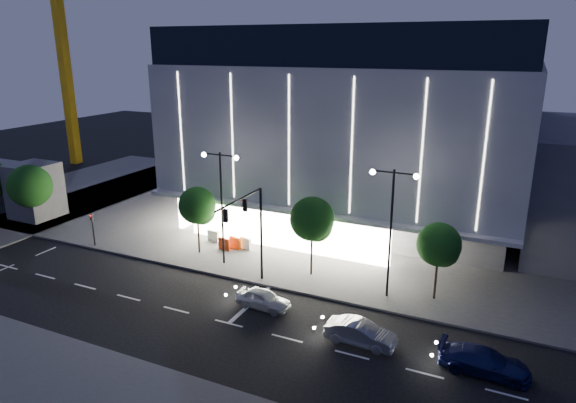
{
  "coord_description": "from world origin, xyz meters",
  "views": [
    {
      "loc": [
        17.3,
        -25.52,
        16.53
      ],
      "look_at": [
        1.27,
        8.74,
        5.0
      ],
      "focal_mm": 32.0,
      "sensor_mm": 36.0,
      "label": 1
    }
  ],
  "objects_px": {
    "car_second": "(360,333)",
    "barrier_d": "(246,243)",
    "traffic_mast": "(251,222)",
    "car_lead": "(263,299)",
    "street_lamp_east": "(392,215)",
    "barrier_a": "(235,243)",
    "barrier_b": "(213,236)",
    "tree_left": "(198,207)",
    "street_lamp_west": "(221,192)",
    "car_third": "(484,361)",
    "tree_right": "(439,247)",
    "tower_crane": "(64,14)",
    "barrier_c": "(224,244)",
    "ped_signal_far": "(93,226)",
    "tree_mid": "(312,221)"
  },
  "relations": [
    {
      "from": "car_second",
      "to": "barrier_d",
      "type": "height_order",
      "value": "car_second"
    },
    {
      "from": "traffic_mast",
      "to": "car_lead",
      "type": "relative_size",
      "value": 1.88
    },
    {
      "from": "street_lamp_east",
      "to": "barrier_a",
      "type": "bearing_deg",
      "value": 167.77
    },
    {
      "from": "barrier_b",
      "to": "tree_left",
      "type": "bearing_deg",
      "value": -76.9
    },
    {
      "from": "street_lamp_west",
      "to": "car_third",
      "type": "bearing_deg",
      "value": -17.15
    },
    {
      "from": "barrier_a",
      "to": "barrier_b",
      "type": "height_order",
      "value": "same"
    },
    {
      "from": "street_lamp_west",
      "to": "barrier_d",
      "type": "bearing_deg",
      "value": 87.9
    },
    {
      "from": "tree_left",
      "to": "tree_right",
      "type": "bearing_deg",
      "value": -0.0
    },
    {
      "from": "street_lamp_east",
      "to": "car_second",
      "type": "relative_size",
      "value": 2.19
    },
    {
      "from": "tower_crane",
      "to": "barrier_a",
      "type": "xyz_separation_m",
      "value": [
        37.16,
        -19.02,
        -19.86
      ]
    },
    {
      "from": "tree_left",
      "to": "tree_right",
      "type": "height_order",
      "value": "tree_left"
    },
    {
      "from": "traffic_mast",
      "to": "tree_right",
      "type": "relative_size",
      "value": 1.28
    },
    {
      "from": "barrier_d",
      "to": "barrier_c",
      "type": "bearing_deg",
      "value": -135.38
    },
    {
      "from": "ped_signal_far",
      "to": "tree_mid",
      "type": "relative_size",
      "value": 0.49
    },
    {
      "from": "car_third",
      "to": "barrier_b",
      "type": "distance_m",
      "value": 25.0
    },
    {
      "from": "tower_crane",
      "to": "barrier_a",
      "type": "height_order",
      "value": "tower_crane"
    },
    {
      "from": "traffic_mast",
      "to": "tree_mid",
      "type": "xyz_separation_m",
      "value": [
        3.03,
        3.68,
        -0.69
      ]
    },
    {
      "from": "barrier_a",
      "to": "barrier_d",
      "type": "xyz_separation_m",
      "value": [
        0.88,
        0.25,
        0.0
      ]
    },
    {
      "from": "barrier_c",
      "to": "street_lamp_east",
      "type": "bearing_deg",
      "value": -2.91
    },
    {
      "from": "car_second",
      "to": "car_third",
      "type": "relative_size",
      "value": 0.89
    },
    {
      "from": "tree_left",
      "to": "barrier_b",
      "type": "xyz_separation_m",
      "value": [
        -0.31,
        2.52,
        -3.38
      ]
    },
    {
      "from": "tree_right",
      "to": "barrier_a",
      "type": "xyz_separation_m",
      "value": [
        -16.79,
        1.96,
        -3.23
      ]
    },
    {
      "from": "traffic_mast",
      "to": "street_lamp_west",
      "type": "height_order",
      "value": "street_lamp_west"
    },
    {
      "from": "barrier_d",
      "to": "ped_signal_far",
      "type": "bearing_deg",
      "value": -143.62
    },
    {
      "from": "car_second",
      "to": "car_third",
      "type": "height_order",
      "value": "car_second"
    },
    {
      "from": "barrier_c",
      "to": "barrier_d",
      "type": "height_order",
      "value": "same"
    },
    {
      "from": "barrier_c",
      "to": "tree_left",
      "type": "bearing_deg",
      "value": -132.78
    },
    {
      "from": "tree_left",
      "to": "car_second",
      "type": "relative_size",
      "value": 1.39
    },
    {
      "from": "street_lamp_west",
      "to": "barrier_b",
      "type": "bearing_deg",
      "value": 132.87
    },
    {
      "from": "barrier_a",
      "to": "barrier_b",
      "type": "distance_m",
      "value": 2.58
    },
    {
      "from": "tree_left",
      "to": "barrier_d",
      "type": "distance_m",
      "value": 5.09
    },
    {
      "from": "barrier_a",
      "to": "street_lamp_east",
      "type": "bearing_deg",
      "value": -1.11
    },
    {
      "from": "barrier_d",
      "to": "barrier_a",
      "type": "bearing_deg",
      "value": -148.91
    },
    {
      "from": "barrier_b",
      "to": "tower_crane",
      "type": "bearing_deg",
      "value": 157.96
    },
    {
      "from": "tree_right",
      "to": "barrier_d",
      "type": "xyz_separation_m",
      "value": [
        -15.91,
        2.22,
        -3.23
      ]
    },
    {
      "from": "street_lamp_east",
      "to": "barrier_d",
      "type": "bearing_deg",
      "value": 165.9
    },
    {
      "from": "street_lamp_west",
      "to": "ped_signal_far",
      "type": "xyz_separation_m",
      "value": [
        -12.0,
        -1.5,
        -4.07
      ]
    },
    {
      "from": "tower_crane",
      "to": "car_third",
      "type": "bearing_deg",
      "value": -25.97
    },
    {
      "from": "street_lamp_west",
      "to": "tree_mid",
      "type": "relative_size",
      "value": 1.46
    },
    {
      "from": "ped_signal_far",
      "to": "car_lead",
      "type": "bearing_deg",
      "value": -10.43
    },
    {
      "from": "tree_right",
      "to": "tree_mid",
      "type": "bearing_deg",
      "value": 180.0
    },
    {
      "from": "street_lamp_east",
      "to": "tower_crane",
      "type": "xyz_separation_m",
      "value": [
        -50.92,
        22.0,
        14.55
      ]
    },
    {
      "from": "tree_mid",
      "to": "barrier_d",
      "type": "bearing_deg",
      "value": 162.21
    },
    {
      "from": "car_second",
      "to": "barrier_b",
      "type": "xyz_separation_m",
      "value": [
        -16.35,
        9.75,
        -0.03
      ]
    },
    {
      "from": "car_third",
      "to": "traffic_mast",
      "type": "bearing_deg",
      "value": 78.22
    },
    {
      "from": "street_lamp_west",
      "to": "barrier_c",
      "type": "xyz_separation_m",
      "value": [
        -1.42,
        2.36,
        -5.31
      ]
    },
    {
      "from": "barrier_c",
      "to": "street_lamp_west",
      "type": "bearing_deg",
      "value": -52.58
    },
    {
      "from": "barrier_a",
      "to": "barrier_d",
      "type": "height_order",
      "value": "same"
    },
    {
      "from": "street_lamp_east",
      "to": "ped_signal_far",
      "type": "xyz_separation_m",
      "value": [
        -25.0,
        -1.5,
        -4.07
      ]
    },
    {
      "from": "car_second",
      "to": "barrier_b",
      "type": "height_order",
      "value": "car_second"
    }
  ]
}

